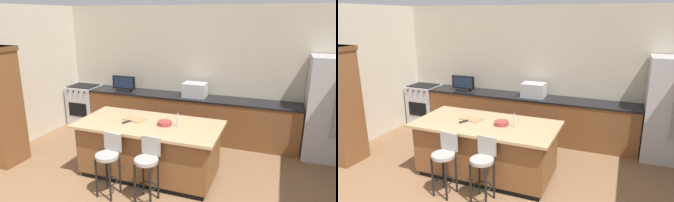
% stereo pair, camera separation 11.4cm
% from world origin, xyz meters
% --- Properties ---
extents(wall_back, '(6.83, 0.12, 2.80)m').
position_xyz_m(wall_back, '(0.00, 4.21, 1.40)').
color(wall_back, beige).
rests_on(wall_back, ground_plane).
extents(wall_left, '(0.12, 4.61, 2.80)m').
position_xyz_m(wall_left, '(-3.22, 2.10, 1.40)').
color(wall_left, beige).
rests_on(wall_left, ground_plane).
extents(counter_back, '(4.58, 0.62, 0.93)m').
position_xyz_m(counter_back, '(-0.10, 3.83, 0.46)').
color(counter_back, brown).
rests_on(counter_back, ground_plane).
extents(kitchen_island, '(2.33, 1.14, 0.92)m').
position_xyz_m(kitchen_island, '(-0.22, 2.02, 0.47)').
color(kitchen_island, black).
rests_on(kitchen_island, ground_plane).
extents(refrigerator, '(0.91, 0.76, 1.91)m').
position_xyz_m(refrigerator, '(2.65, 3.77, 0.95)').
color(refrigerator, '#B7BABF').
rests_on(refrigerator, ground_plane).
extents(range_oven, '(0.70, 0.63, 0.95)m').
position_xyz_m(range_oven, '(-2.75, 3.83, 0.47)').
color(range_oven, '#B7BABF').
rests_on(range_oven, ground_plane).
extents(cabinet_tower, '(0.63, 0.60, 2.10)m').
position_xyz_m(cabinet_tower, '(-2.87, 1.53, 1.09)').
color(cabinet_tower, brown).
rests_on(cabinet_tower, ground_plane).
extents(microwave, '(0.48, 0.36, 0.30)m').
position_xyz_m(microwave, '(0.04, 3.83, 1.08)').
color(microwave, '#B7BABF').
rests_on(microwave, counter_back).
extents(tv_monitor, '(0.55, 0.16, 0.34)m').
position_xyz_m(tv_monitor, '(-1.62, 3.77, 1.08)').
color(tv_monitor, black).
rests_on(tv_monitor, counter_back).
extents(sink_faucet_back, '(0.02, 0.02, 0.24)m').
position_xyz_m(sink_faucet_back, '(-0.23, 3.93, 1.05)').
color(sink_faucet_back, '#B2B2B7').
rests_on(sink_faucet_back, counter_back).
extents(sink_faucet_island, '(0.02, 0.02, 0.22)m').
position_xyz_m(sink_faucet_island, '(0.27, 2.02, 1.03)').
color(sink_faucet_island, '#B2B2B7').
rests_on(sink_faucet_island, kitchen_island).
extents(bar_stool_left, '(0.34, 0.35, 0.94)m').
position_xyz_m(bar_stool_left, '(-0.53, 1.27, 0.56)').
color(bar_stool_left, gray).
rests_on(bar_stool_left, ground_plane).
extents(bar_stool_right, '(0.34, 0.35, 0.95)m').
position_xyz_m(bar_stool_right, '(0.06, 1.33, 0.57)').
color(bar_stool_right, gray).
rests_on(bar_stool_right, ground_plane).
extents(fruit_bowl, '(0.23, 0.23, 0.06)m').
position_xyz_m(fruit_bowl, '(0.05, 2.03, 0.95)').
color(fruit_bowl, '#993833').
rests_on(fruit_bowl, kitchen_island).
extents(tv_remote, '(0.11, 0.17, 0.02)m').
position_xyz_m(tv_remote, '(-0.57, 1.93, 0.93)').
color(tv_remote, black).
rests_on(tv_remote, kitchen_island).
extents(cutting_board, '(0.39, 0.27, 0.02)m').
position_xyz_m(cutting_board, '(-0.51, 2.08, 0.93)').
color(cutting_board, '#A87F51').
rests_on(cutting_board, kitchen_island).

